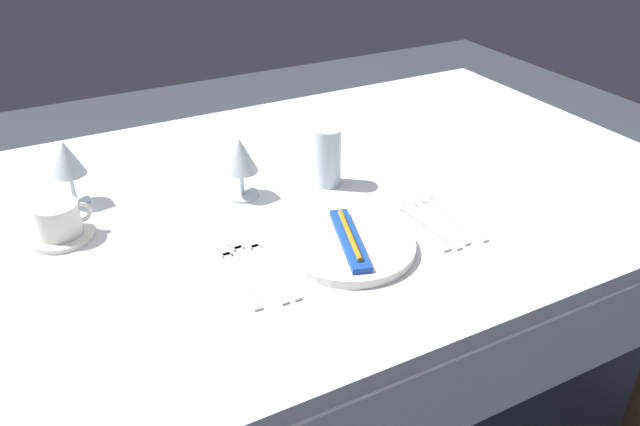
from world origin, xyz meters
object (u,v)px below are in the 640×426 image
at_px(fork_outer, 269,264).
at_px(spoon_dessert, 431,213).
at_px(dinner_plate, 349,246).
at_px(fork_salad, 237,272).
at_px(wine_glass_left, 67,161).
at_px(drink_tumbler, 327,157).
at_px(coffee_cup_left, 58,219).
at_px(spoon_tea, 443,211).
at_px(spoon_soup, 417,218).
at_px(dinner_knife, 415,226).
at_px(wine_glass_centre, 240,158).
at_px(fork_inner, 254,266).
at_px(toothbrush_package, 350,239).

distance_m(fork_outer, spoon_dessert, 0.37).
relative_size(dinner_plate, fork_salad, 1.18).
bearing_deg(spoon_dessert, fork_outer, -178.45).
distance_m(wine_glass_left, drink_tumbler, 0.55).
bearing_deg(coffee_cup_left, spoon_tea, -20.41).
bearing_deg(coffee_cup_left, fork_outer, -40.68).
xyz_separation_m(dinner_plate, fork_outer, (-0.16, 0.03, -0.01)).
bearing_deg(fork_outer, spoon_soup, 1.22).
height_order(spoon_soup, wine_glass_left, wine_glass_left).
distance_m(spoon_soup, spoon_tea, 0.07).
relative_size(coffee_cup_left, wine_glass_left, 0.75).
relative_size(fork_salad, spoon_dessert, 1.03).
height_order(dinner_plate, dinner_knife, dinner_plate).
xyz_separation_m(wine_glass_centre, wine_glass_left, (-0.33, 0.14, 0.01)).
distance_m(dinner_knife, spoon_dessert, 0.06).
bearing_deg(fork_inner, wine_glass_centre, 72.35).
bearing_deg(toothbrush_package, spoon_dessert, 9.45).
bearing_deg(coffee_cup_left, spoon_soup, -22.26).
xyz_separation_m(spoon_dessert, spoon_tea, (0.03, -0.00, 0.00)).
bearing_deg(spoon_dessert, dinner_plate, -170.55).
xyz_separation_m(fork_inner, spoon_soup, (0.37, 0.00, 0.00)).
xyz_separation_m(toothbrush_package, drink_tumbler, (0.09, 0.26, 0.04)).
height_order(spoon_soup, drink_tumbler, drink_tumbler).
xyz_separation_m(fork_inner, dinner_knife, (0.34, -0.02, 0.00)).
distance_m(toothbrush_package, spoon_dessert, 0.22).
distance_m(spoon_dessert, wine_glass_centre, 0.42).
bearing_deg(fork_outer, wine_glass_left, 124.01).
relative_size(dinner_plate, spoon_soup, 1.19).
xyz_separation_m(toothbrush_package, coffee_cup_left, (-0.48, 0.30, 0.02)).
relative_size(fork_inner, wine_glass_centre, 1.68).
xyz_separation_m(fork_salad, coffee_cup_left, (-0.26, 0.27, 0.04)).
bearing_deg(wine_glass_centre, fork_outer, -101.69).
bearing_deg(fork_outer, dinner_knife, -2.70).
height_order(dinner_plate, coffee_cup_left, coffee_cup_left).
relative_size(toothbrush_package, fork_inner, 0.91).
relative_size(wine_glass_centre, wine_glass_left, 0.95).
bearing_deg(drink_tumbler, toothbrush_package, -109.54).
distance_m(fork_salad, wine_glass_left, 0.47).
bearing_deg(wine_glass_centre, spoon_soup, -42.98).
bearing_deg(dinner_knife, wine_glass_centre, 132.44).
relative_size(spoon_soup, spoon_dessert, 1.02).
height_order(dinner_knife, spoon_dessert, spoon_dessert).
distance_m(toothbrush_package, fork_salad, 0.22).
xyz_separation_m(wine_glass_centre, drink_tumbler, (0.19, -0.03, -0.03)).
bearing_deg(wine_glass_left, dinner_plate, -45.22).
distance_m(spoon_dessert, coffee_cup_left, 0.75).
bearing_deg(fork_salad, wine_glass_left, 117.76).
bearing_deg(fork_inner, spoon_tea, 0.10).
distance_m(dinner_plate, spoon_tea, 0.25).
bearing_deg(toothbrush_package, dinner_plate, -104.04).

